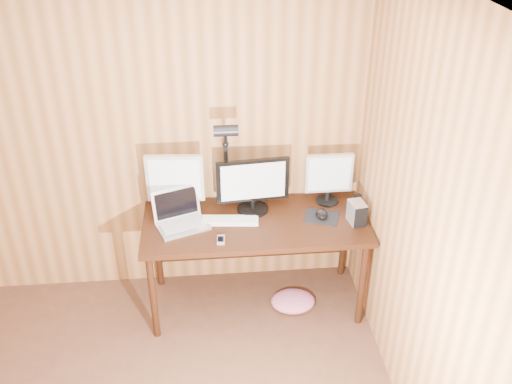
{
  "coord_description": "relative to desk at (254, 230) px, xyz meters",
  "views": [
    {
      "loc": [
        0.62,
        -1.75,
        2.98
      ],
      "look_at": [
        0.93,
        1.58,
        1.02
      ],
      "focal_mm": 40.0,
      "sensor_mm": 36.0,
      "label": 1
    }
  ],
  "objects": [
    {
      "name": "room_shell",
      "position": [
        -0.93,
        -1.7,
        0.62
      ],
      "size": [
        4.0,
        4.0,
        4.0
      ],
      "color": "#533120",
      "rests_on": "ground"
    },
    {
      "name": "desk",
      "position": [
        0.0,
        0.0,
        0.0
      ],
      "size": [
        1.6,
        0.7,
        0.75
      ],
      "color": "black",
      "rests_on": "floor"
    },
    {
      "name": "monitor_center",
      "position": [
        -0.0,
        0.08,
        0.33
      ],
      "size": [
        0.53,
        0.23,
        0.41
      ],
      "rotation": [
        0.0,
        0.0,
        0.09
      ],
      "color": "black",
      "rests_on": "desk"
    },
    {
      "name": "monitor_left",
      "position": [
        -0.55,
        0.1,
        0.37
      ],
      "size": [
        0.41,
        0.19,
        0.46
      ],
      "rotation": [
        0.0,
        0.0,
        -0.08
      ],
      "color": "black",
      "rests_on": "desk"
    },
    {
      "name": "monitor_right",
      "position": [
        0.56,
        0.14,
        0.33
      ],
      "size": [
        0.35,
        0.17,
        0.4
      ],
      "rotation": [
        0.0,
        0.0,
        0.0
      ],
      "color": "black",
      "rests_on": "desk"
    },
    {
      "name": "laptop",
      "position": [
        -0.53,
        -0.05,
        0.18
      ],
      "size": [
        0.41,
        0.37,
        0.25
      ],
      "rotation": [
        0.0,
        0.0,
        0.36
      ],
      "color": "silver",
      "rests_on": "desk"
    },
    {
      "name": "keyboard",
      "position": [
        -0.19,
        -0.06,
        0.13
      ],
      "size": [
        0.42,
        0.16,
        0.02
      ],
      "rotation": [
        0.0,
        0.0,
        -0.1
      ],
      "color": "white",
      "rests_on": "desk"
    },
    {
      "name": "mousepad",
      "position": [
        0.48,
        -0.06,
        0.12
      ],
      "size": [
        0.29,
        0.26,
        0.0
      ],
      "primitive_type": "cube",
      "rotation": [
        0.0,
        0.0,
        -0.33
      ],
      "color": "black",
      "rests_on": "desk"
    },
    {
      "name": "mouse",
      "position": [
        0.48,
        -0.06,
        0.15
      ],
      "size": [
        0.09,
        0.13,
        0.04
      ],
      "primitive_type": "ellipsoid",
      "rotation": [
        0.0,
        0.0,
        -0.1
      ],
      "color": "black",
      "rests_on": "mousepad"
    },
    {
      "name": "hard_drive",
      "position": [
        0.71,
        -0.15,
        0.2
      ],
      "size": [
        0.12,
        0.16,
        0.16
      ],
      "rotation": [
        0.0,
        0.0,
        0.16
      ],
      "color": "silver",
      "rests_on": "desk"
    },
    {
      "name": "phone",
      "position": [
        -0.25,
        -0.29,
        0.13
      ],
      "size": [
        0.06,
        0.11,
        0.01
      ],
      "rotation": [
        0.0,
        0.0,
        -0.04
      ],
      "color": "silver",
      "rests_on": "desk"
    },
    {
      "name": "speaker",
      "position": [
        0.75,
        -0.0,
        0.19
      ],
      "size": [
        0.06,
        0.06,
        0.13
      ],
      "primitive_type": "cylinder",
      "color": "black",
      "rests_on": "desk"
    },
    {
      "name": "desk_lamp",
      "position": [
        -0.19,
        0.14,
        0.57
      ],
      "size": [
        0.17,
        0.24,
        0.73
      ],
      "rotation": [
        0.0,
        0.0,
        -0.1
      ],
      "color": "black",
      "rests_on": "desk"
    },
    {
      "name": "fabric_pile",
      "position": [
        0.28,
        -0.15,
        -0.57
      ],
      "size": [
        0.36,
        0.31,
        0.11
      ],
      "primitive_type": null,
      "rotation": [
        0.0,
        0.0,
        0.09
      ],
      "color": "#D0648A",
      "rests_on": "floor"
    }
  ]
}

